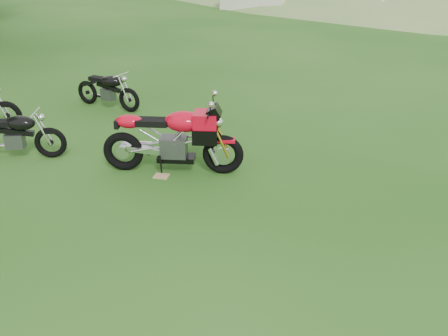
% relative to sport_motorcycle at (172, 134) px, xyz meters
% --- Properties ---
extents(ground, '(120.00, 120.00, 0.00)m').
position_rel_sport_motorcycle_xyz_m(ground, '(0.93, -1.84, -0.65)').
color(ground, '#194A0F').
rests_on(ground, ground).
extents(sport_motorcycle, '(2.18, 0.66, 1.29)m').
position_rel_sport_motorcycle_xyz_m(sport_motorcycle, '(0.00, 0.00, 0.00)').
color(sport_motorcycle, red).
rests_on(sport_motorcycle, ground).
extents(plywood_board, '(0.25, 0.20, 0.02)m').
position_rel_sport_motorcycle_xyz_m(plywood_board, '(-0.15, -0.22, -0.64)').
color(plywood_board, tan).
rests_on(plywood_board, ground).
extents(vintage_moto_a, '(1.74, 0.71, 0.89)m').
position_rel_sport_motorcycle_xyz_m(vintage_moto_a, '(-2.79, 0.14, -0.20)').
color(vintage_moto_a, black).
rests_on(vintage_moto_a, ground).
extents(vintage_moto_c, '(1.68, 0.94, 0.87)m').
position_rel_sport_motorcycle_xyz_m(vintage_moto_c, '(-2.16, 3.00, -0.21)').
color(vintage_moto_c, black).
rests_on(vintage_moto_c, ground).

